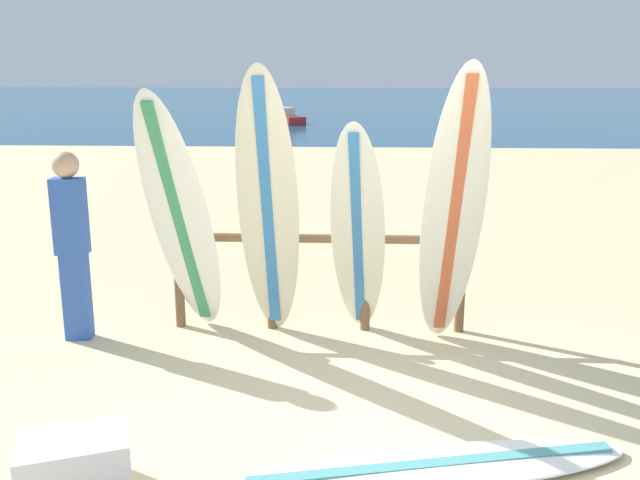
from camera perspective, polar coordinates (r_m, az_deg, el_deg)
The scene contains 11 objects.
ground_plane at distance 4.71m, azimuth 4.08°, elevation -16.29°, with size 120.00×120.00×0.00m, color beige.
ocean_water at distance 62.12m, azimuth 3.10°, elevation 11.55°, with size 120.00×80.00×0.01m, color navy.
surfboard_rack at distance 6.36m, azimuth -0.14°, elevation -1.94°, with size 2.71×0.09×1.02m.
surfboard_leaning_far_left at distance 6.03m, azimuth -11.40°, elevation 1.69°, with size 0.75×1.15×2.24m.
surfboard_leaning_left at distance 5.97m, azimuth -4.30°, elevation 2.70°, with size 0.59×0.71×2.43m.
surfboard_leaning_center_left at distance 5.99m, azimuth 3.12°, elevation 0.59°, with size 0.57×0.89×1.98m.
surfboard_leaning_center at distance 5.84m, azimuth 10.92°, elevation 2.35°, with size 0.64×0.80×2.45m.
surfboard_lying_on_sand at distance 4.43m, azimuth 9.43°, elevation -18.01°, with size 2.52×1.04×0.08m.
beachgoer_standing at distance 6.43m, azimuth -19.74°, elevation 0.14°, with size 0.28×0.23×1.69m.
small_boat_offshore at distance 32.55m, azimuth -2.90°, elevation 10.02°, with size 2.13×3.08×0.71m.
cooler_box at distance 4.33m, azimuth -19.54°, elevation -17.24°, with size 0.60×0.40×0.36m, color white.
Camera 1 is at (-0.11, -4.07, 2.35)m, focal length 38.92 mm.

